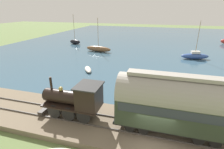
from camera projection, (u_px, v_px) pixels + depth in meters
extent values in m
plane|color=#607542|center=(153.00, 147.00, 12.29)|extent=(200.00, 200.00, 0.00)
cube|color=#38566B|center=(163.00, 41.00, 52.07)|extent=(80.00, 80.00, 0.01)
cube|color=#756651|center=(154.00, 133.00, 13.29)|extent=(5.63, 56.00, 0.48)
cube|color=#4C4742|center=(154.00, 137.00, 12.48)|extent=(0.07, 54.88, 0.12)
cube|color=#4C4742|center=(155.00, 124.00, 13.89)|extent=(0.07, 54.88, 0.12)
cylinder|color=black|center=(83.00, 117.00, 13.67)|extent=(0.12, 1.16, 1.16)
cylinder|color=black|center=(91.00, 107.00, 15.08)|extent=(0.12, 1.16, 1.16)
cylinder|color=black|center=(68.00, 114.00, 14.02)|extent=(0.12, 1.16, 1.16)
cylinder|color=black|center=(77.00, 105.00, 15.42)|extent=(0.12, 1.16, 1.16)
cylinder|color=black|center=(54.00, 112.00, 14.36)|extent=(0.12, 1.16, 1.16)
cylinder|color=black|center=(64.00, 102.00, 15.77)|extent=(0.12, 1.16, 1.16)
cube|color=black|center=(72.00, 104.00, 14.55)|extent=(2.07, 4.80, 0.12)
cylinder|color=black|center=(62.00, 96.00, 14.59)|extent=(1.11, 2.88, 1.11)
cylinder|color=black|center=(46.00, 94.00, 14.97)|extent=(1.06, 0.08, 1.06)
cylinder|color=black|center=(51.00, 83.00, 14.42)|extent=(0.20, 0.20, 1.07)
sphere|color=tan|center=(61.00, 89.00, 14.34)|extent=(0.36, 0.36, 0.36)
cube|color=black|center=(89.00, 97.00, 13.80)|extent=(1.97, 1.68, 1.81)
cube|color=#282828|center=(89.00, 86.00, 13.46)|extent=(2.17, 1.92, 0.10)
cube|color=#2D2823|center=(46.00, 109.00, 15.55)|extent=(1.87, 0.44, 0.32)
cylinder|color=black|center=(216.00, 143.00, 11.31)|extent=(0.12, 0.76, 0.76)
cylinder|color=black|center=(210.00, 128.00, 12.72)|extent=(0.12, 0.76, 0.76)
cylinder|color=black|center=(199.00, 140.00, 11.58)|extent=(0.12, 0.76, 0.76)
cylinder|color=black|center=(195.00, 126.00, 12.98)|extent=(0.12, 0.76, 0.76)
cylinder|color=black|center=(143.00, 130.00, 12.52)|extent=(0.12, 0.76, 0.76)
cylinder|color=black|center=(146.00, 118.00, 13.93)|extent=(0.12, 0.76, 0.76)
cylinder|color=black|center=(130.00, 127.00, 12.79)|extent=(0.12, 0.76, 0.76)
cylinder|color=black|center=(133.00, 116.00, 14.19)|extent=(0.12, 0.76, 0.76)
cube|color=black|center=(170.00, 124.00, 12.64)|extent=(2.18, 8.08, 0.16)
cube|color=#2D3828|center=(172.00, 110.00, 12.21)|extent=(2.42, 7.76, 2.26)
cube|color=#2D333D|center=(173.00, 105.00, 12.07)|extent=(2.45, 7.27, 0.63)
cylinder|color=gray|center=(174.00, 95.00, 11.81)|extent=(2.54, 7.76, 2.54)
cube|color=gray|center=(177.00, 76.00, 11.31)|extent=(0.85, 6.47, 0.24)
ellipsoid|color=black|center=(75.00, 42.00, 47.32)|extent=(1.67, 3.40, 1.16)
cylinder|color=#9E8460|center=(74.00, 27.00, 45.95)|extent=(0.10, 0.10, 6.53)
ellipsoid|color=brown|center=(98.00, 49.00, 39.06)|extent=(2.03, 6.12, 1.23)
cylinder|color=#9E8460|center=(98.00, 32.00, 37.76)|extent=(0.10, 0.10, 6.03)
ellipsoid|color=#335199|center=(195.00, 56.00, 33.37)|extent=(2.37, 5.28, 1.07)
cylinder|color=#9E8460|center=(198.00, 37.00, 32.11)|extent=(0.10, 0.10, 6.03)
cube|color=silver|center=(195.00, 52.00, 33.10)|extent=(1.14, 1.67, 0.45)
ellipsoid|color=beige|center=(88.00, 69.00, 27.09)|extent=(3.03, 2.32, 0.50)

